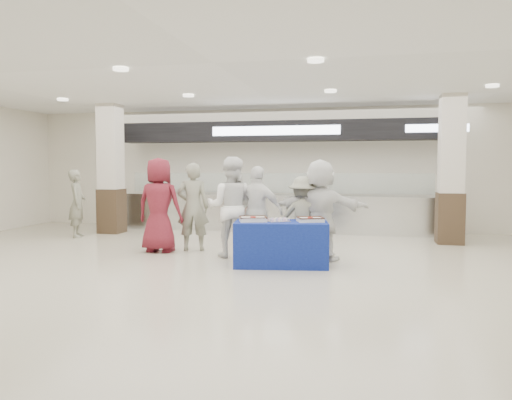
% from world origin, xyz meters
% --- Properties ---
extents(ground, '(14.00, 14.00, 0.00)m').
position_xyz_m(ground, '(0.00, 0.00, 0.00)').
color(ground, beige).
rests_on(ground, ground).
extents(serving_line, '(8.70, 0.85, 2.80)m').
position_xyz_m(serving_line, '(0.00, 5.40, 1.16)').
color(serving_line, silver).
rests_on(serving_line, ground).
extents(column_left, '(0.55, 0.55, 3.20)m').
position_xyz_m(column_left, '(-4.00, 4.20, 1.53)').
color(column_left, '#332417').
rests_on(column_left, ground).
extents(column_right, '(0.55, 0.55, 3.20)m').
position_xyz_m(column_right, '(4.00, 4.20, 1.53)').
color(column_right, '#332417').
rests_on(column_right, ground).
extents(display_table, '(1.65, 1.01, 0.75)m').
position_xyz_m(display_table, '(0.84, 1.05, 0.38)').
color(display_table, navy).
rests_on(display_table, ground).
extents(sheet_cake_left, '(0.53, 0.47, 0.09)m').
position_xyz_m(sheet_cake_left, '(0.37, 0.97, 0.80)').
color(sheet_cake_left, silver).
rests_on(sheet_cake_left, display_table).
extents(sheet_cake_right, '(0.50, 0.44, 0.09)m').
position_xyz_m(sheet_cake_right, '(1.32, 1.13, 0.80)').
color(sheet_cake_right, silver).
rests_on(sheet_cake_right, display_table).
extents(cupcake_tray, '(0.43, 0.40, 0.06)m').
position_xyz_m(cupcake_tray, '(0.79, 1.03, 0.78)').
color(cupcake_tray, '#A6A6AB').
rests_on(cupcake_tray, display_table).
extents(civilian_maroon, '(0.91, 0.60, 1.84)m').
position_xyz_m(civilian_maroon, '(-1.71, 1.87, 0.92)').
color(civilian_maroon, maroon).
rests_on(civilian_maroon, ground).
extents(soldier_a, '(0.72, 0.56, 1.74)m').
position_xyz_m(soldier_a, '(-1.12, 2.16, 0.87)').
color(soldier_a, slate).
rests_on(soldier_a, ground).
extents(chef_tall, '(0.95, 0.77, 1.85)m').
position_xyz_m(chef_tall, '(-0.22, 1.69, 0.92)').
color(chef_tall, white).
rests_on(chef_tall, ground).
extents(chef_short, '(1.05, 0.62, 1.68)m').
position_xyz_m(chef_short, '(0.29, 1.73, 0.84)').
color(chef_short, white).
rests_on(chef_short, ground).
extents(soldier_b, '(1.00, 0.62, 1.50)m').
position_xyz_m(soldier_b, '(1.13, 1.70, 0.75)').
color(soldier_b, slate).
rests_on(soldier_b, ground).
extents(civilian_white, '(1.71, 0.66, 1.80)m').
position_xyz_m(civilian_white, '(1.43, 1.69, 0.90)').
color(civilian_white, white).
rests_on(civilian_white, ground).
extents(soldier_bg, '(0.58, 0.68, 1.59)m').
position_xyz_m(soldier_bg, '(-4.41, 3.34, 0.80)').
color(soldier_bg, slate).
rests_on(soldier_bg, ground).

